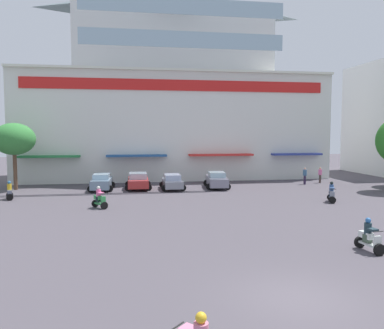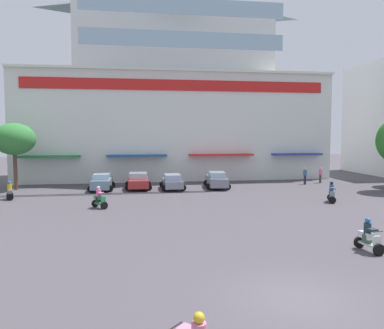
% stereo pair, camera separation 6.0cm
% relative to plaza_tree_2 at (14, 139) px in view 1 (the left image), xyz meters
% --- Properties ---
extents(ground_plane, '(128.00, 128.00, 0.00)m').
position_rel_plaza_tree_2_xyz_m(ground_plane, '(15.58, -13.67, -4.64)').
color(ground_plane, '#4B454D').
extents(colonial_building, '(34.50, 15.21, 22.25)m').
position_rel_plaza_tree_2_xyz_m(colonial_building, '(15.58, 8.86, 5.03)').
color(colonial_building, silver).
rests_on(colonial_building, ground).
extents(plaza_tree_2, '(3.78, 3.65, 6.13)m').
position_rel_plaza_tree_2_xyz_m(plaza_tree_2, '(0.00, 0.00, 0.00)').
color(plaza_tree_2, brown).
rests_on(plaza_tree_2, ground).
extents(parked_car_0, '(2.34, 4.38, 1.50)m').
position_rel_plaza_tree_2_xyz_m(parked_car_0, '(7.84, -1.49, -3.88)').
color(parked_car_0, gray).
rests_on(parked_car_0, ground).
extents(parked_car_1, '(2.47, 4.27, 1.52)m').
position_rel_plaza_tree_2_xyz_m(parked_car_1, '(11.16, -1.33, -3.88)').
color(parked_car_1, '#AD2C2A').
rests_on(parked_car_1, ground).
extents(parked_car_2, '(2.26, 3.97, 1.40)m').
position_rel_plaza_tree_2_xyz_m(parked_car_2, '(14.28, -2.14, -3.93)').
color(parked_car_2, gray).
rests_on(parked_car_2, ground).
extents(parked_car_3, '(2.56, 4.55, 1.52)m').
position_rel_plaza_tree_2_xyz_m(parked_car_3, '(18.55, -1.82, -3.86)').
color(parked_car_3, slate).
rests_on(parked_car_3, ground).
extents(scooter_rider_0, '(0.88, 1.48, 1.49)m').
position_rel_plaza_tree_2_xyz_m(scooter_rider_0, '(1.02, -5.55, -4.04)').
color(scooter_rider_0, black).
rests_on(scooter_rider_0, ground).
extents(scooter_rider_2, '(1.02, 1.50, 1.57)m').
position_rel_plaza_tree_2_xyz_m(scooter_rider_2, '(25.47, -10.65, -3.99)').
color(scooter_rider_2, black).
rests_on(scooter_rider_2, ground).
extents(scooter_rider_3, '(1.19, 1.35, 1.55)m').
position_rel_plaza_tree_2_xyz_m(scooter_rider_3, '(8.26, -10.31, -3.99)').
color(scooter_rider_3, black).
rests_on(scooter_rider_3, ground).
extents(scooter_rider_4, '(0.67, 1.44, 1.51)m').
position_rel_plaza_tree_2_xyz_m(scooter_rider_4, '(20.81, -22.46, -4.02)').
color(scooter_rider_4, black).
rests_on(scooter_rider_4, ground).
extents(pedestrian_0, '(0.49, 0.49, 1.70)m').
position_rel_plaza_tree_2_xyz_m(pedestrian_0, '(27.93, -0.82, -3.68)').
color(pedestrian_0, '#2B1F3A').
rests_on(pedestrian_0, ground).
extents(pedestrian_1, '(0.40, 0.40, 1.63)m').
position_rel_plaza_tree_2_xyz_m(pedestrian_1, '(30.00, -0.03, -3.71)').
color(pedestrian_1, '#493B35').
rests_on(pedestrian_1, ground).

